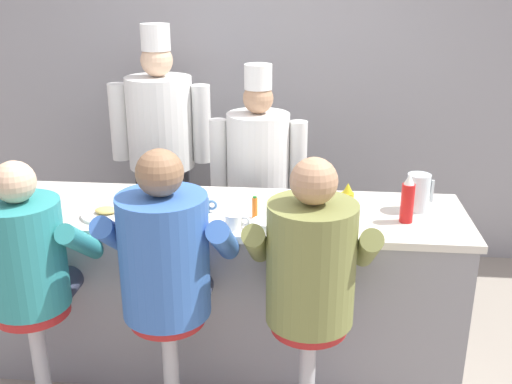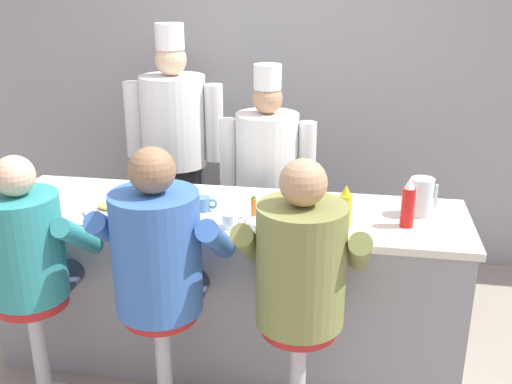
{
  "view_description": "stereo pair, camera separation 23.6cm",
  "coord_description": "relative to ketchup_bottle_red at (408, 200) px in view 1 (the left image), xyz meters",
  "views": [
    {
      "loc": [
        0.45,
        -2.69,
        2.19
      ],
      "look_at": [
        0.16,
        0.33,
        1.08
      ],
      "focal_mm": 42.0,
      "sensor_mm": 36.0,
      "label": 1
    },
    {
      "loc": [
        0.69,
        -2.66,
        2.19
      ],
      "look_at": [
        0.16,
        0.33,
        1.08
      ],
      "focal_mm": 42.0,
      "sensor_mm": 36.0,
      "label": 2
    }
  ],
  "objects": [
    {
      "name": "wall_back",
      "position": [
        -0.96,
        1.65,
        0.27
      ],
      "size": [
        10.0,
        0.06,
        2.7
      ],
      "color": "#99999E",
      "rests_on": "ground_plane"
    },
    {
      "name": "diner_counter",
      "position": [
        -0.96,
        0.09,
        -0.6
      ],
      "size": [
        2.63,
        0.73,
        0.96
      ],
      "color": "gray",
      "rests_on": "ground_plane"
    },
    {
      "name": "ketchup_bottle_red",
      "position": [
        0.0,
        0.0,
        0.0
      ],
      "size": [
        0.07,
        0.07,
        0.26
      ],
      "color": "red",
      "rests_on": "diner_counter"
    },
    {
      "name": "mustard_bottle_yellow",
      "position": [
        -0.31,
        -0.07,
        -0.02
      ],
      "size": [
        0.07,
        0.07,
        0.23
      ],
      "color": "yellow",
      "rests_on": "diner_counter"
    },
    {
      "name": "hot_sauce_bottle_orange",
      "position": [
        -0.8,
        -0.03,
        -0.06
      ],
      "size": [
        0.03,
        0.03,
        0.12
      ],
      "color": "orange",
      "rests_on": "diner_counter"
    },
    {
      "name": "water_pitcher_clear",
      "position": [
        0.08,
        0.17,
        -0.02
      ],
      "size": [
        0.15,
        0.13,
        0.21
      ],
      "color": "silver",
      "rests_on": "diner_counter"
    },
    {
      "name": "breakfast_plate",
      "position": [
        -1.6,
        -0.08,
        -0.11
      ],
      "size": [
        0.27,
        0.27,
        0.05
      ],
      "color": "white",
      "rests_on": "diner_counter"
    },
    {
      "name": "cereal_bowl",
      "position": [
        -0.73,
        -0.16,
        -0.1
      ],
      "size": [
        0.15,
        0.15,
        0.05
      ],
      "color": "white",
      "rests_on": "diner_counter"
    },
    {
      "name": "coffee_mug_blue",
      "position": [
        -1.09,
        0.03,
        -0.08
      ],
      "size": [
        0.13,
        0.08,
        0.08
      ],
      "color": "#4C7AB2",
      "rests_on": "diner_counter"
    },
    {
      "name": "coffee_mug_white",
      "position": [
        -0.89,
        -0.17,
        -0.09
      ],
      "size": [
        0.13,
        0.09,
        0.08
      ],
      "color": "white",
      "rests_on": "diner_counter"
    },
    {
      "name": "diner_seated_teal",
      "position": [
        -1.85,
        -0.49,
        -0.21
      ],
      "size": [
        0.58,
        0.57,
        1.4
      ],
      "color": "#B2B5BA",
      "rests_on": "ground_plane"
    },
    {
      "name": "diner_seated_blue",
      "position": [
        -1.17,
        -0.49,
        -0.17
      ],
      "size": [
        0.64,
        0.63,
        1.47
      ],
      "color": "#B2B5BA",
      "rests_on": "ground_plane"
    },
    {
      "name": "diner_seated_olive",
      "position": [
        -0.49,
        -0.49,
        -0.18
      ],
      "size": [
        0.62,
        0.61,
        1.45
      ],
      "color": "#B2B5BA",
      "rests_on": "ground_plane"
    },
    {
      "name": "cook_in_whites_near",
      "position": [
        -1.59,
        1.12,
        -0.05
      ],
      "size": [
        0.73,
        0.47,
        1.87
      ],
      "color": "#232328",
      "rests_on": "ground_plane"
    },
    {
      "name": "cook_in_whites_far",
      "position": [
        -0.86,
        0.82,
        -0.17
      ],
      "size": [
        0.65,
        0.41,
        1.65
      ],
      "color": "#232328",
      "rests_on": "ground_plane"
    }
  ]
}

